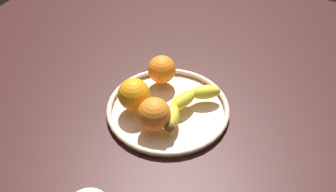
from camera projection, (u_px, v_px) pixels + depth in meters
ground_plane at (168, 117)px, 89.30cm from camera, size 140.29×140.29×4.00cm
fruit_bowl at (168, 108)px, 87.33cm from camera, size 28.23×28.23×1.80cm
banana at (186, 103)px, 84.89cm from camera, size 18.19×10.22×3.28cm
orange_back_left at (134, 94)px, 84.20cm from camera, size 7.26×7.26×7.26cm
orange_front_right at (162, 69)px, 91.12cm from camera, size 6.76×6.76×6.76cm
orange_front_left at (153, 114)px, 79.86cm from camera, size 7.10×7.10×7.10cm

